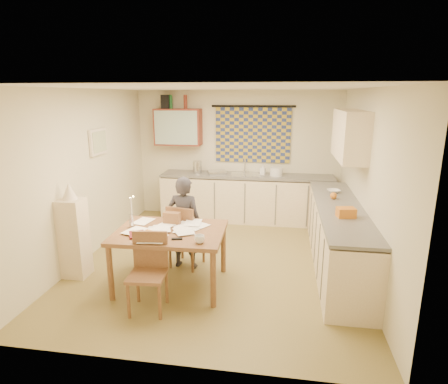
% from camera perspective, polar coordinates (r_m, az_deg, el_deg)
% --- Properties ---
extents(floor, '(4.00, 4.50, 0.02)m').
position_cam_1_polar(floor, '(5.69, -0.85, -10.59)').
color(floor, olive).
rests_on(floor, ground).
extents(ceiling, '(4.00, 4.50, 0.02)m').
position_cam_1_polar(ceiling, '(5.15, -0.95, 15.70)').
color(ceiling, white).
rests_on(ceiling, floor).
extents(wall_back, '(4.00, 0.02, 2.50)m').
position_cam_1_polar(wall_back, '(7.48, 2.07, 5.66)').
color(wall_back, beige).
rests_on(wall_back, floor).
extents(wall_front, '(4.00, 0.02, 2.50)m').
position_cam_1_polar(wall_front, '(3.17, -7.93, -7.05)').
color(wall_front, beige).
rests_on(wall_front, floor).
extents(wall_left, '(0.02, 4.50, 2.50)m').
position_cam_1_polar(wall_left, '(5.95, -20.35, 2.44)').
color(wall_left, beige).
rests_on(wall_left, floor).
extents(wall_right, '(0.02, 4.50, 2.50)m').
position_cam_1_polar(wall_right, '(5.32, 20.95, 1.03)').
color(wall_right, beige).
rests_on(wall_right, floor).
extents(window_blind, '(1.45, 0.03, 1.05)m').
position_cam_1_polar(window_blind, '(7.35, 4.41, 8.62)').
color(window_blind, navy).
rests_on(window_blind, wall_back).
extents(curtain_rod, '(1.60, 0.04, 0.04)m').
position_cam_1_polar(curtain_rod, '(7.30, 4.48, 12.91)').
color(curtain_rod, black).
rests_on(curtain_rod, wall_back).
extents(wall_cabinet, '(0.90, 0.34, 0.70)m').
position_cam_1_polar(wall_cabinet, '(7.46, -7.00, 9.80)').
color(wall_cabinet, maroon).
rests_on(wall_cabinet, wall_back).
extents(wall_cabinet_glass, '(0.84, 0.02, 0.64)m').
position_cam_1_polar(wall_cabinet_glass, '(7.30, -7.36, 9.68)').
color(wall_cabinet_glass, '#99B2A5').
rests_on(wall_cabinet_glass, wall_back).
extents(upper_cabinet_right, '(0.34, 1.30, 0.70)m').
position_cam_1_polar(upper_cabinet_right, '(5.73, 18.63, 8.23)').
color(upper_cabinet_right, beige).
rests_on(upper_cabinet_right, wall_right).
extents(framed_print, '(0.04, 0.50, 0.40)m').
position_cam_1_polar(framed_print, '(6.21, -18.61, 7.28)').
color(framed_print, beige).
rests_on(framed_print, wall_left).
extents(print_canvas, '(0.01, 0.42, 0.32)m').
position_cam_1_polar(print_canvas, '(6.20, -18.41, 7.28)').
color(print_canvas, silver).
rests_on(print_canvas, wall_left).
extents(counter_back, '(3.30, 0.62, 0.92)m').
position_cam_1_polar(counter_back, '(7.32, 3.42, -0.95)').
color(counter_back, beige).
rests_on(counter_back, floor).
extents(counter_right, '(0.62, 2.95, 0.92)m').
position_cam_1_polar(counter_right, '(5.58, 16.90, -6.63)').
color(counter_right, beige).
rests_on(counter_right, floor).
extents(stove, '(0.58, 0.58, 0.90)m').
position_cam_1_polar(stove, '(4.82, 18.20, -10.19)').
color(stove, white).
rests_on(stove, floor).
extents(sink, '(0.61, 0.53, 0.10)m').
position_cam_1_polar(sink, '(7.22, 3.19, 2.34)').
color(sink, silver).
rests_on(sink, counter_back).
extents(tap, '(0.03, 0.03, 0.28)m').
position_cam_1_polar(tap, '(7.36, 3.21, 4.01)').
color(tap, silver).
rests_on(tap, counter_back).
extents(dish_rack, '(0.43, 0.41, 0.06)m').
position_cam_1_polar(dish_rack, '(7.28, -1.09, 3.02)').
color(dish_rack, silver).
rests_on(dish_rack, counter_back).
extents(kettle, '(0.22, 0.22, 0.24)m').
position_cam_1_polar(kettle, '(7.34, -4.06, 3.80)').
color(kettle, silver).
rests_on(kettle, counter_back).
extents(mixing_bowl, '(0.30, 0.30, 0.16)m').
position_cam_1_polar(mixing_bowl, '(7.16, 7.96, 3.10)').
color(mixing_bowl, white).
rests_on(mixing_bowl, counter_back).
extents(soap_bottle, '(0.14, 0.14, 0.21)m').
position_cam_1_polar(soap_bottle, '(7.22, 5.94, 3.44)').
color(soap_bottle, white).
rests_on(soap_bottle, counter_back).
extents(bowl, '(0.30, 0.30, 0.05)m').
position_cam_1_polar(bowl, '(6.12, 16.36, 0.13)').
color(bowl, white).
rests_on(bowl, counter_right).
extents(orange_bag, '(0.25, 0.20, 0.12)m').
position_cam_1_polar(orange_bag, '(4.94, 18.10, -2.99)').
color(orange_bag, orange).
rests_on(orange_bag, counter_right).
extents(fruit_orange, '(0.10, 0.10, 0.10)m').
position_cam_1_polar(fruit_orange, '(5.73, 16.34, -0.55)').
color(fruit_orange, orange).
rests_on(fruit_orange, counter_right).
extents(speaker, '(0.21, 0.24, 0.26)m').
position_cam_1_polar(speaker, '(7.51, -9.01, 13.43)').
color(speaker, black).
rests_on(speaker, wall_cabinet).
extents(bottle_green, '(0.08, 0.08, 0.26)m').
position_cam_1_polar(bottle_green, '(7.47, -8.13, 13.46)').
color(bottle_green, '#195926').
rests_on(bottle_green, wall_cabinet).
extents(bottle_brown, '(0.09, 0.09, 0.26)m').
position_cam_1_polar(bottle_brown, '(7.39, -5.90, 13.52)').
color(bottle_brown, maroon).
rests_on(bottle_brown, wall_cabinet).
extents(dining_table, '(1.39, 1.07, 0.75)m').
position_cam_1_polar(dining_table, '(4.93, -8.08, -9.89)').
color(dining_table, brown).
rests_on(dining_table, floor).
extents(chair_far, '(0.50, 0.50, 0.92)m').
position_cam_1_polar(chair_far, '(5.47, -5.75, -8.34)').
color(chair_far, brown).
rests_on(chair_far, floor).
extents(chair_near, '(0.44, 0.44, 0.90)m').
position_cam_1_polar(chair_near, '(4.49, -11.45, -14.06)').
color(chair_near, brown).
rests_on(chair_near, floor).
extents(person, '(0.56, 0.43, 1.33)m').
position_cam_1_polar(person, '(5.31, -6.05, -4.66)').
color(person, black).
rests_on(person, floor).
extents(shelf_stand, '(0.32, 0.30, 1.09)m').
position_cam_1_polar(shelf_stand, '(5.45, -21.86, -6.55)').
color(shelf_stand, beige).
rests_on(shelf_stand, floor).
extents(lampshade, '(0.20, 0.20, 0.22)m').
position_cam_1_polar(lampshade, '(5.26, -22.53, 0.12)').
color(lampshade, beige).
rests_on(lampshade, shelf_stand).
extents(letter_rack, '(0.23, 0.12, 0.16)m').
position_cam_1_polar(letter_rack, '(5.00, -7.94, -3.97)').
color(letter_rack, brown).
rests_on(letter_rack, dining_table).
extents(mug, '(0.12, 0.12, 0.09)m').
position_cam_1_polar(mug, '(4.36, -3.75, -7.18)').
color(mug, white).
rests_on(mug, dining_table).
extents(magazine, '(0.38, 0.39, 0.02)m').
position_cam_1_polar(magazine, '(4.70, -14.29, -6.41)').
color(magazine, maroon).
rests_on(magazine, dining_table).
extents(book, '(0.32, 0.34, 0.02)m').
position_cam_1_polar(book, '(4.80, -13.04, -5.95)').
color(book, orange).
rests_on(book, dining_table).
extents(orange_box, '(0.12, 0.08, 0.04)m').
position_cam_1_polar(orange_box, '(4.59, -12.76, -6.71)').
color(orange_box, orange).
rests_on(orange_box, dining_table).
extents(eyeglasses, '(0.14, 0.07, 0.02)m').
position_cam_1_polar(eyeglasses, '(4.49, -7.18, -7.09)').
color(eyeglasses, black).
rests_on(eyeglasses, dining_table).
extents(candle_holder, '(0.07, 0.07, 0.18)m').
position_cam_1_polar(candle_holder, '(4.96, -13.94, -4.31)').
color(candle_holder, silver).
rests_on(candle_holder, dining_table).
extents(candle, '(0.03, 0.03, 0.22)m').
position_cam_1_polar(candle, '(4.90, -14.00, -2.07)').
color(candle, white).
rests_on(candle, dining_table).
extents(candle_flame, '(0.02, 0.02, 0.02)m').
position_cam_1_polar(candle_flame, '(4.87, -13.64, -0.69)').
color(candle_flame, '#FFCC66').
rests_on(candle_flame, dining_table).
extents(papers, '(1.06, 0.96, 0.03)m').
position_cam_1_polar(papers, '(4.82, -7.82, -5.52)').
color(papers, white).
rests_on(papers, dining_table).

